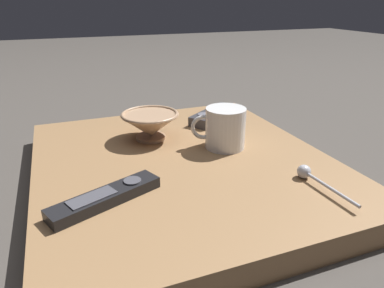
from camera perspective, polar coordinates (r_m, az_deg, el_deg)
The scene contains 7 objects.
ground_plane at distance 0.77m, azimuth -1.53°, elevation -5.47°, with size 6.00×6.00×0.00m, color #47423D.
table at distance 0.76m, azimuth -1.55°, elevation -3.87°, with size 0.66×0.59×0.05m.
cereal_bowl at distance 0.84m, azimuth -6.74°, elevation 3.17°, with size 0.14×0.14×0.07m.
coffee_mug at distance 0.79m, azimuth 5.26°, elevation 2.60°, with size 0.09×0.12×0.09m.
teaspoon at distance 0.69m, azimuth 18.35°, elevation -4.73°, with size 0.14×0.03×0.03m.
tv_remote_near at distance 0.60m, azimuth -13.71°, elevation -8.33°, with size 0.11×0.20×0.02m.
tv_remote_far at distance 0.98m, azimuth 3.56°, elevation 4.70°, with size 0.15×0.17×0.03m.
Camera 1 is at (0.64, -0.23, 0.36)m, focal length 33.09 mm.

